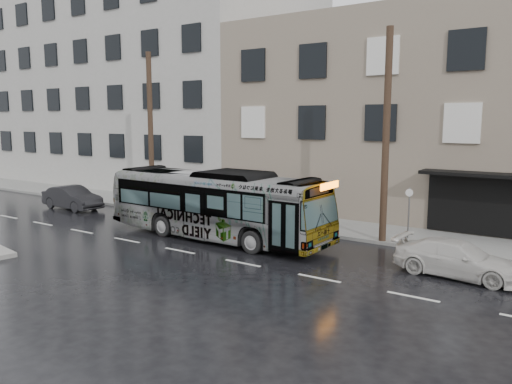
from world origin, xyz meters
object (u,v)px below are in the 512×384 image
utility_pole_rear (151,132)px  white_sedan (457,259)px  utility_pole_front (386,137)px  dark_sedan (72,198)px  bus (215,204)px  sign_post (409,216)px

utility_pole_rear → white_sedan: utility_pole_rear is taller
utility_pole_front → dark_sedan: 19.01m
bus → dark_sedan: size_ratio=2.65×
bus → white_sedan: bearing=-86.3°
sign_post → dark_sedan: sign_post is taller
white_sedan → dark_sedan: 22.19m
utility_pole_rear → sign_post: size_ratio=3.75×
utility_pole_rear → sign_post: bearing=0.0°
bus → dark_sedan: 11.85m
utility_pole_front → bus: bearing=-154.1°
sign_post → dark_sedan: bearing=-173.4°
utility_pole_rear → dark_sedan: utility_pole_rear is taller
utility_pole_front → bus: (-6.68, -3.24, -3.09)m
utility_pole_rear → white_sedan: 18.41m
utility_pole_front → white_sedan: size_ratio=2.12×
sign_post → utility_pole_rear: bearing=180.0°
sign_post → white_sedan: sign_post is taller
utility_pole_front → dark_sedan: utility_pole_front is taller
dark_sedan → utility_pole_rear: bearing=-61.5°
utility_pole_front → sign_post: (1.10, 0.00, -3.30)m
utility_pole_front → sign_post: 3.48m
sign_post → dark_sedan: 19.70m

